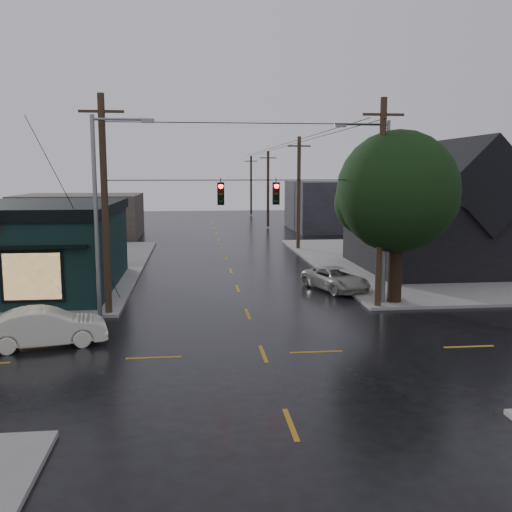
{
  "coord_description": "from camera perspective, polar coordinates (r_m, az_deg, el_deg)",
  "views": [
    {
      "loc": [
        -2.5,
        -20.17,
        6.66
      ],
      "look_at": [
        0.21,
        4.29,
        3.04
      ],
      "focal_mm": 40.0,
      "sensor_mm": 36.0,
      "label": 1
    }
  ],
  "objects": [
    {
      "name": "utility_pole_far_c",
      "position": [
        88.88,
        -0.49,
        4.08
      ],
      "size": [
        2.0,
        0.32,
        9.15
      ],
      "primitive_type": null,
      "color": "#362318",
      "rests_on": "ground"
    },
    {
      "name": "streetlight_nw",
      "position": [
        27.16,
        -15.32,
        -6.12
      ],
      "size": [
        5.4,
        0.3,
        9.15
      ],
      "primitive_type": null,
      "color": "gray",
      "rests_on": "ground"
    },
    {
      "name": "suv_silver",
      "position": [
        32.77,
        7.98,
        -2.28
      ],
      "size": [
        3.59,
        5.11,
        1.29
      ],
      "primitive_type": "imported",
      "rotation": [
        0.0,
        0.0,
        0.34
      ],
      "color": "#A3A397",
      "rests_on": "ground"
    },
    {
      "name": "utility_pole_nw",
      "position": [
        27.78,
        -14.48,
        -5.77
      ],
      "size": [
        2.0,
        0.32,
        10.15
      ],
      "primitive_type": null,
      "color": "#362318",
      "rests_on": "ground"
    },
    {
      "name": "utility_pole_far_a",
      "position": [
        49.46,
        4.23,
        0.61
      ],
      "size": [
        2.0,
        0.32,
        9.65
      ],
      "primitive_type": null,
      "color": "#362318",
      "rests_on": "ground"
    },
    {
      "name": "streetlight_ne",
      "position": [
        29.73,
        12.53,
        -4.77
      ],
      "size": [
        5.4,
        0.3,
        9.15
      ],
      "primitive_type": null,
      "color": "gray",
      "rests_on": "ground"
    },
    {
      "name": "bg_building_east",
      "position": [
        67.86,
        9.55,
        5.0
      ],
      "size": [
        14.0,
        12.0,
        5.6
      ],
      "primitive_type": "cube",
      "color": "#27262B",
      "rests_on": "ground"
    },
    {
      "name": "ground_plane",
      "position": [
        21.39,
        0.72,
        -9.76
      ],
      "size": [
        160.0,
        160.0,
        0.0
      ],
      "primitive_type": "plane",
      "color": "black"
    },
    {
      "name": "ne_building",
      "position": [
        41.14,
        18.93,
        4.88
      ],
      "size": [
        12.6,
        11.6,
        8.75
      ],
      "color": "black",
      "rests_on": "ground"
    },
    {
      "name": "sedan_cream",
      "position": [
        23.55,
        -20.25,
        -6.7
      ],
      "size": [
        4.76,
        2.55,
        1.49
      ],
      "primitive_type": "imported",
      "rotation": [
        0.0,
        0.0,
        1.8
      ],
      "color": "silver",
      "rests_on": "ground"
    },
    {
      "name": "corner_tree",
      "position": [
        29.25,
        14.01,
        6.22
      ],
      "size": [
        6.07,
        6.07,
        8.61
      ],
      "color": "black",
      "rests_on": "ground"
    },
    {
      "name": "sidewalk_ne",
      "position": [
        46.51,
        22.69,
        -0.42
      ],
      "size": [
        28.0,
        28.0,
        0.15
      ],
      "primitive_type": "cube",
      "color": "gray",
      "rests_on": "ground"
    },
    {
      "name": "utility_pole_ne",
      "position": [
        28.93,
        12.04,
        -5.12
      ],
      "size": [
        2.0,
        0.32,
        10.15
      ],
      "primitive_type": null,
      "color": "#362318",
      "rests_on": "ground"
    },
    {
      "name": "span_signal_assembly",
      "position": [
        26.82,
        -0.76,
        6.32
      ],
      "size": [
        13.0,
        0.48,
        1.23
      ],
      "color": "black",
      "rests_on": "ground"
    },
    {
      "name": "utility_pole_far_b",
      "position": [
        69.09,
        1.2,
        2.84
      ],
      "size": [
        2.0,
        0.32,
        9.15
      ],
      "primitive_type": null,
      "color": "#362318",
      "rests_on": "ground"
    },
    {
      "name": "bg_building_west",
      "position": [
        61.42,
        -17.13,
        3.84
      ],
      "size": [
        12.0,
        10.0,
        4.4
      ],
      "primitive_type": "cube",
      "color": "#3E352D",
      "rests_on": "ground"
    }
  ]
}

